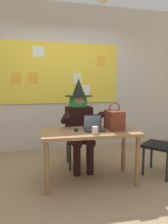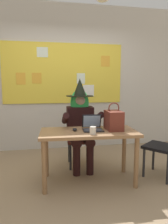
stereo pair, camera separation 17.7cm
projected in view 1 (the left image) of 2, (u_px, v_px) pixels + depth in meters
ground_plane at (78, 186)px, 2.73m from camera, size 24.00×24.00×0.00m
wall_back_bulletin at (60, 78)px, 4.16m from camera, size 6.50×1.81×2.92m
desk_main at (90, 138)px, 2.76m from camera, size 1.32×0.68×0.72m
chair_at_desk at (78, 134)px, 3.41m from camera, size 0.45×0.45×0.91m
person_costumed at (79, 119)px, 3.25m from camera, size 0.61×0.69×1.43m
laptop at (93, 126)px, 2.81m from camera, size 0.29×0.30×0.21m
computer_mouse at (76, 130)px, 2.75m from camera, size 0.07×0.11×0.03m
handbag at (114, 120)px, 2.82m from camera, size 0.20×0.30×0.38m
coffee_mug at (95, 130)px, 2.57m from camera, size 0.08×0.08×0.09m
chair_extra_corner at (165, 142)px, 2.95m from camera, size 0.59×0.59×0.91m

